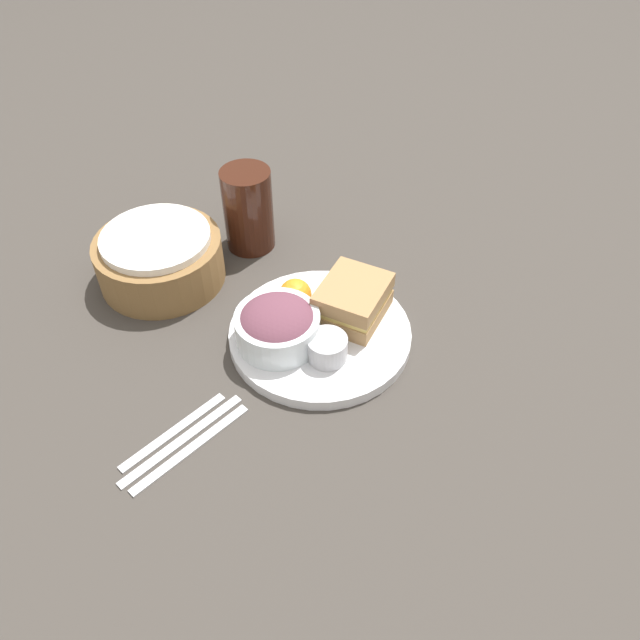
{
  "coord_description": "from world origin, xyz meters",
  "views": [
    {
      "loc": [
        -0.55,
        -0.3,
        0.66
      ],
      "look_at": [
        0.0,
        0.0,
        0.04
      ],
      "focal_mm": 35.0,
      "sensor_mm": 36.0,
      "label": 1
    }
  ],
  "objects_px": {
    "sandwich": "(353,300)",
    "dressing_cup": "(327,348)",
    "bread_basket": "(158,259)",
    "knife": "(182,439)",
    "plate": "(320,334)",
    "salad_bowl": "(277,325)",
    "spoon": "(174,431)",
    "drink_glass": "(248,209)",
    "fork": "(191,448)"
  },
  "relations": [
    {
      "from": "sandwich",
      "to": "dressing_cup",
      "type": "bearing_deg",
      "value": -176.0
    },
    {
      "from": "sandwich",
      "to": "bread_basket",
      "type": "bearing_deg",
      "value": 99.92
    },
    {
      "from": "sandwich",
      "to": "bread_basket",
      "type": "xyz_separation_m",
      "value": [
        -0.05,
        0.31,
        -0.01
      ]
    },
    {
      "from": "dressing_cup",
      "to": "knife",
      "type": "xyz_separation_m",
      "value": [
        -0.2,
        0.1,
        -0.03
      ]
    },
    {
      "from": "plate",
      "to": "knife",
      "type": "height_order",
      "value": "plate"
    },
    {
      "from": "bread_basket",
      "to": "salad_bowl",
      "type": "bearing_deg",
      "value": -99.66
    },
    {
      "from": "plate",
      "to": "sandwich",
      "type": "xyz_separation_m",
      "value": [
        0.05,
        -0.03,
        0.04
      ]
    },
    {
      "from": "sandwich",
      "to": "spoon",
      "type": "distance_m",
      "value": 0.31
    },
    {
      "from": "dressing_cup",
      "to": "spoon",
      "type": "height_order",
      "value": "dressing_cup"
    },
    {
      "from": "plate",
      "to": "dressing_cup",
      "type": "xyz_separation_m",
      "value": [
        -0.04,
        -0.03,
        0.03
      ]
    },
    {
      "from": "dressing_cup",
      "to": "bread_basket",
      "type": "distance_m",
      "value": 0.32
    },
    {
      "from": "salad_bowl",
      "to": "knife",
      "type": "xyz_separation_m",
      "value": [
        -0.19,
        0.03,
        -0.04
      ]
    },
    {
      "from": "plate",
      "to": "drink_glass",
      "type": "height_order",
      "value": "drink_glass"
    },
    {
      "from": "drink_glass",
      "to": "spoon",
      "type": "distance_m",
      "value": 0.4
    },
    {
      "from": "sandwich",
      "to": "salad_bowl",
      "type": "bearing_deg",
      "value": 144.08
    },
    {
      "from": "fork",
      "to": "knife",
      "type": "xyz_separation_m",
      "value": [
        0.0,
        0.02,
        0.0
      ]
    },
    {
      "from": "dressing_cup",
      "to": "drink_glass",
      "type": "bearing_deg",
      "value": 53.01
    },
    {
      "from": "salad_bowl",
      "to": "fork",
      "type": "height_order",
      "value": "salad_bowl"
    },
    {
      "from": "bread_basket",
      "to": "knife",
      "type": "relative_size",
      "value": 1.06
    },
    {
      "from": "sandwich",
      "to": "spoon",
      "type": "bearing_deg",
      "value": 158.28
    },
    {
      "from": "bread_basket",
      "to": "knife",
      "type": "xyz_separation_m",
      "value": [
        -0.23,
        -0.22,
        -0.04
      ]
    },
    {
      "from": "salad_bowl",
      "to": "drink_glass",
      "type": "bearing_deg",
      "value": 41.73
    },
    {
      "from": "dressing_cup",
      "to": "spoon",
      "type": "distance_m",
      "value": 0.23
    },
    {
      "from": "salad_bowl",
      "to": "plate",
      "type": "bearing_deg",
      "value": -43.24
    },
    {
      "from": "salad_bowl",
      "to": "knife",
      "type": "relative_size",
      "value": 0.64
    },
    {
      "from": "salad_bowl",
      "to": "dressing_cup",
      "type": "height_order",
      "value": "salad_bowl"
    },
    {
      "from": "salad_bowl",
      "to": "fork",
      "type": "bearing_deg",
      "value": 177.44
    },
    {
      "from": "sandwich",
      "to": "spoon",
      "type": "height_order",
      "value": "sandwich"
    },
    {
      "from": "drink_glass",
      "to": "spoon",
      "type": "relative_size",
      "value": 0.88
    },
    {
      "from": "sandwich",
      "to": "salad_bowl",
      "type": "distance_m",
      "value": 0.12
    },
    {
      "from": "drink_glass",
      "to": "bread_basket",
      "type": "bearing_deg",
      "value": 152.54
    },
    {
      "from": "salad_bowl",
      "to": "spoon",
      "type": "height_order",
      "value": "salad_bowl"
    },
    {
      "from": "sandwich",
      "to": "knife",
      "type": "relative_size",
      "value": 0.57
    },
    {
      "from": "sandwich",
      "to": "knife",
      "type": "height_order",
      "value": "sandwich"
    },
    {
      "from": "fork",
      "to": "knife",
      "type": "relative_size",
      "value": 0.95
    },
    {
      "from": "spoon",
      "to": "dressing_cup",
      "type": "bearing_deg",
      "value": 164.25
    },
    {
      "from": "bread_basket",
      "to": "sandwich",
      "type": "bearing_deg",
      "value": -80.08
    },
    {
      "from": "plate",
      "to": "spoon",
      "type": "bearing_deg",
      "value": 159.71
    },
    {
      "from": "sandwich",
      "to": "dressing_cup",
      "type": "relative_size",
      "value": 1.9
    },
    {
      "from": "plate",
      "to": "knife",
      "type": "bearing_deg",
      "value": 163.88
    },
    {
      "from": "sandwich",
      "to": "dressing_cup",
      "type": "height_order",
      "value": "sandwich"
    },
    {
      "from": "sandwich",
      "to": "salad_bowl",
      "type": "relative_size",
      "value": 0.89
    },
    {
      "from": "plate",
      "to": "knife",
      "type": "relative_size",
      "value": 1.42
    },
    {
      "from": "salad_bowl",
      "to": "drink_glass",
      "type": "height_order",
      "value": "drink_glass"
    },
    {
      "from": "spoon",
      "to": "fork",
      "type": "bearing_deg",
      "value": 90.0
    },
    {
      "from": "salad_bowl",
      "to": "spoon",
      "type": "distance_m",
      "value": 0.2
    },
    {
      "from": "drink_glass",
      "to": "bread_basket",
      "type": "xyz_separation_m",
      "value": [
        -0.15,
        0.08,
        -0.03
      ]
    },
    {
      "from": "bread_basket",
      "to": "knife",
      "type": "bearing_deg",
      "value": -137.22
    },
    {
      "from": "sandwich",
      "to": "bread_basket",
      "type": "relative_size",
      "value": 0.54
    },
    {
      "from": "bread_basket",
      "to": "knife",
      "type": "height_order",
      "value": "bread_basket"
    }
  ]
}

